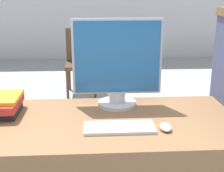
{
  "coord_description": "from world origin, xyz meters",
  "views": [
    {
      "loc": [
        -0.04,
        -1.18,
        1.44
      ],
      "look_at": [
        0.05,
        0.32,
        0.98
      ],
      "focal_mm": 50.0,
      "sensor_mm": 36.0,
      "label": 1
    }
  ],
  "objects_px": {
    "book_stack": "(2,105)",
    "far_chair": "(81,58)",
    "mouse": "(166,127)",
    "monitor": "(117,65)",
    "keyboard": "(119,128)"
  },
  "relations": [
    {
      "from": "mouse",
      "to": "far_chair",
      "type": "bearing_deg",
      "value": 99.93
    },
    {
      "from": "book_stack",
      "to": "mouse",
      "type": "bearing_deg",
      "value": -16.65
    },
    {
      "from": "mouse",
      "to": "book_stack",
      "type": "distance_m",
      "value": 0.9
    },
    {
      "from": "monitor",
      "to": "far_chair",
      "type": "height_order",
      "value": "monitor"
    },
    {
      "from": "monitor",
      "to": "mouse",
      "type": "xyz_separation_m",
      "value": [
        0.21,
        -0.37,
        -0.23
      ]
    },
    {
      "from": "monitor",
      "to": "keyboard",
      "type": "distance_m",
      "value": 0.42
    },
    {
      "from": "mouse",
      "to": "book_stack",
      "type": "relative_size",
      "value": 0.35
    },
    {
      "from": "mouse",
      "to": "book_stack",
      "type": "height_order",
      "value": "book_stack"
    },
    {
      "from": "monitor",
      "to": "mouse",
      "type": "bearing_deg",
      "value": -59.8
    },
    {
      "from": "far_chair",
      "to": "mouse",
      "type": "bearing_deg",
      "value": -80.86
    },
    {
      "from": "monitor",
      "to": "mouse",
      "type": "relative_size",
      "value": 5.53
    },
    {
      "from": "keyboard",
      "to": "mouse",
      "type": "xyz_separation_m",
      "value": [
        0.23,
        -0.02,
        0.01
      ]
    },
    {
      "from": "monitor",
      "to": "book_stack",
      "type": "distance_m",
      "value": 0.69
    },
    {
      "from": "far_chair",
      "to": "monitor",
      "type": "bearing_deg",
      "value": -84.03
    },
    {
      "from": "book_stack",
      "to": "far_chair",
      "type": "distance_m",
      "value": 2.79
    }
  ]
}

